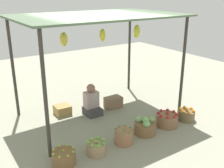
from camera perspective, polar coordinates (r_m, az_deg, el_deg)
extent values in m
plane|color=gray|center=(6.74, -2.67, -6.30)|extent=(14.00, 14.00, 0.00)
cylinder|color=#38332D|center=(4.74, -13.95, -2.74)|extent=(0.07, 0.07, 2.36)
cylinder|color=#38332D|center=(6.58, 14.78, 3.43)|extent=(0.07, 0.07, 2.36)
cylinder|color=#38332D|center=(6.66, -20.23, 3.05)|extent=(0.07, 0.07, 2.36)
cylinder|color=#38332D|center=(8.08, 3.69, 6.93)|extent=(0.07, 0.07, 2.36)
cube|color=#566C4F|center=(6.10, -3.03, 14.31)|extent=(3.68, 2.40, 0.04)
ellipsoid|color=gold|center=(5.57, -10.18, 9.32)|extent=(0.16, 0.16, 0.28)
ellipsoid|color=yellow|center=(5.99, -2.00, 10.30)|extent=(0.13, 0.13, 0.28)
ellipsoid|color=yellow|center=(6.55, 5.27, 11.02)|extent=(0.15, 0.15, 0.32)
cube|color=#403F43|center=(6.68, -4.16, -5.72)|extent=(0.36, 0.44, 0.18)
cube|color=#BEA5A1|center=(6.60, -4.44, -3.29)|extent=(0.34, 0.22, 0.40)
sphere|color=#966853|center=(6.50, -4.51, -0.89)|extent=(0.21, 0.21, 0.21)
cylinder|color=brown|center=(4.96, -10.16, -15.16)|extent=(0.41, 0.41, 0.26)
sphere|color=#87C336|center=(4.88, -10.27, -13.72)|extent=(0.04, 0.04, 0.04)
sphere|color=#95C02E|center=(4.94, -8.30, -13.20)|extent=(0.04, 0.04, 0.04)
sphere|color=#85C239|center=(5.02, -9.51, -12.68)|extent=(0.04, 0.04, 0.04)
sphere|color=#84C63B|center=(5.02, -11.12, -12.78)|extent=(0.04, 0.04, 0.04)
sphere|color=#8AD03E|center=(4.94, -12.27, -13.44)|extent=(0.04, 0.04, 0.04)
sphere|color=#8DBD39|center=(4.83, -12.29, -14.32)|extent=(0.04, 0.04, 0.04)
sphere|color=#8FC430|center=(4.74, -11.08, -14.90)|extent=(0.04, 0.04, 0.04)
sphere|color=#8FBD33|center=(4.74, -9.36, -14.80)|extent=(0.04, 0.04, 0.04)
sphere|color=#86C636|center=(4.82, -8.21, -14.07)|extent=(0.04, 0.04, 0.04)
cylinder|color=#9E815F|center=(5.18, -3.32, -13.45)|extent=(0.37, 0.37, 0.23)
sphere|color=#73B547|center=(5.10, -3.36, -12.11)|extent=(0.07, 0.07, 0.07)
sphere|color=#71BC42|center=(5.17, -1.94, -11.72)|extent=(0.07, 0.07, 0.07)
sphere|color=#71BB40|center=(5.23, -3.12, -11.35)|extent=(0.07, 0.07, 0.07)
sphere|color=#61BB3D|center=(5.19, -4.47, -11.58)|extent=(0.07, 0.07, 0.07)
sphere|color=#72B642|center=(5.10, -5.01, -12.26)|extent=(0.07, 0.07, 0.07)
sphere|color=#65AE44|center=(5.00, -4.30, -12.90)|extent=(0.07, 0.07, 0.07)
sphere|color=#68B73F|center=(4.99, -2.84, -12.99)|extent=(0.07, 0.07, 0.07)
sphere|color=#61A840|center=(5.06, -1.79, -12.45)|extent=(0.07, 0.07, 0.07)
cylinder|color=#9C6D4C|center=(5.47, 2.51, -11.07)|extent=(0.37, 0.37, 0.29)
sphere|color=#3E9327|center=(5.39, 2.54, -9.59)|extent=(0.04, 0.04, 0.04)
sphere|color=#378937|center=(5.48, 3.95, -9.15)|extent=(0.04, 0.04, 0.04)
sphere|color=green|center=(5.54, 2.81, -8.81)|extent=(0.04, 0.04, 0.04)
sphere|color=#308C2F|center=(5.51, 1.52, -8.93)|extent=(0.04, 0.04, 0.04)
sphere|color=#359227|center=(5.42, 0.79, -9.46)|extent=(0.04, 0.04, 0.04)
sphere|color=#3F8F29|center=(5.31, 1.07, -10.11)|extent=(0.04, 0.04, 0.04)
sphere|color=#308935|center=(5.25, 2.25, -10.48)|extent=(0.04, 0.04, 0.04)
sphere|color=#3C8C36|center=(5.28, 3.61, -10.34)|extent=(0.04, 0.04, 0.04)
sphere|color=green|center=(5.37, 4.30, -9.77)|extent=(0.04, 0.04, 0.04)
cylinder|color=brown|center=(5.86, 7.03, -9.23)|extent=(0.46, 0.46, 0.25)
sphere|color=#83B069|center=(5.78, 7.10, -7.61)|extent=(0.15, 0.15, 0.15)
sphere|color=#7BA660|center=(5.87, 8.16, -7.37)|extent=(0.15, 0.15, 0.15)
sphere|color=#7EAA66|center=(5.83, 5.77, -7.48)|extent=(0.15, 0.15, 0.15)
sphere|color=#75B268|center=(5.66, 7.35, -8.40)|extent=(0.15, 0.15, 0.15)
cylinder|color=#8A6345|center=(6.25, 11.57, -7.47)|extent=(0.48, 0.48, 0.27)
sphere|color=#B0282C|center=(6.18, 11.67, -6.11)|extent=(0.07, 0.07, 0.07)
sphere|color=#AA2521|center=(6.32, 12.97, -5.70)|extent=(0.07, 0.07, 0.07)
sphere|color=red|center=(6.37, 11.68, -5.40)|extent=(0.07, 0.07, 0.07)
sphere|color=red|center=(6.31, 10.39, -5.54)|extent=(0.07, 0.07, 0.07)
sphere|color=#AB222D|center=(6.18, 9.80, -6.05)|extent=(0.07, 0.07, 0.07)
sphere|color=red|center=(6.06, 10.31, -6.65)|extent=(0.07, 0.07, 0.07)
sphere|color=#AE1F1D|center=(6.00, 11.65, -6.98)|extent=(0.07, 0.07, 0.07)
sphere|color=#A92525|center=(6.06, 13.01, -6.82)|extent=(0.07, 0.07, 0.07)
sphere|color=#B42720|center=(6.19, 13.53, -6.29)|extent=(0.07, 0.07, 0.07)
cylinder|color=brown|center=(6.63, 15.42, -6.39)|extent=(0.40, 0.40, 0.23)
sphere|color=orange|center=(6.57, 15.53, -5.26)|extent=(0.08, 0.08, 0.08)
sphere|color=orange|center=(6.69, 16.41, -4.99)|extent=(0.08, 0.08, 0.08)
sphere|color=orange|center=(6.71, 15.11, -4.77)|extent=(0.08, 0.08, 0.08)
sphere|color=orange|center=(6.60, 14.20, -5.10)|extent=(0.08, 0.08, 0.08)
sphere|color=orange|center=(6.47, 14.60, -5.67)|extent=(0.08, 0.08, 0.08)
sphere|color=orange|center=(6.44, 15.95, -5.89)|extent=(0.08, 0.08, 0.08)
sphere|color=orange|center=(6.55, 16.85, -5.54)|extent=(0.08, 0.08, 0.08)
cube|color=#A3834A|center=(6.78, -10.45, -5.40)|extent=(0.36, 0.35, 0.23)
cube|color=#866A50|center=(7.02, 0.28, -3.90)|extent=(0.43, 0.29, 0.29)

